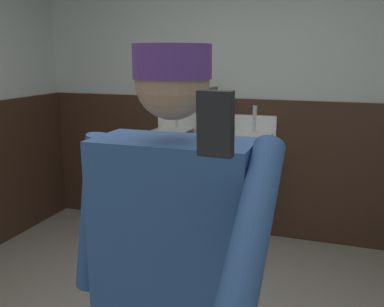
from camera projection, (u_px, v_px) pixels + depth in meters
name	position (u px, v px, depth m)	size (l,w,h in m)	color
wall_back	(253.00, 81.00, 3.91)	(4.78, 0.12, 2.90)	silver
wainscot_band_back	(249.00, 168.00, 4.02)	(4.18, 0.03, 1.29)	#382319
urinal_left	(173.00, 152.00, 4.08)	(0.40, 0.34, 1.24)	white
urinal_middle	(251.00, 158.00, 3.85)	(0.40, 0.34, 1.24)	white
privacy_divider_panel	(209.00, 138.00, 3.86)	(0.04, 0.40, 0.90)	#4C4C51
person	(173.00, 265.00, 1.38)	(0.71, 0.60, 1.72)	#2D3342
cell_phone	(215.00, 124.00, 0.70)	(0.06, 0.02, 0.11)	black
soap_dispenser	(149.00, 77.00, 4.13)	(0.10, 0.07, 0.18)	silver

